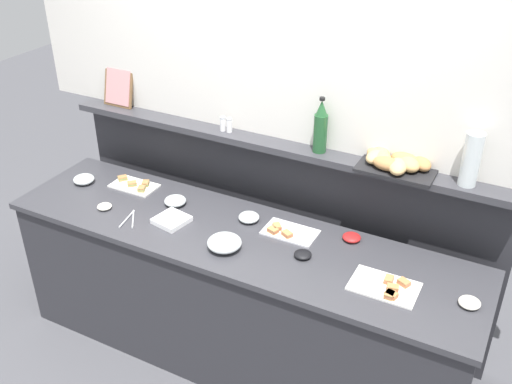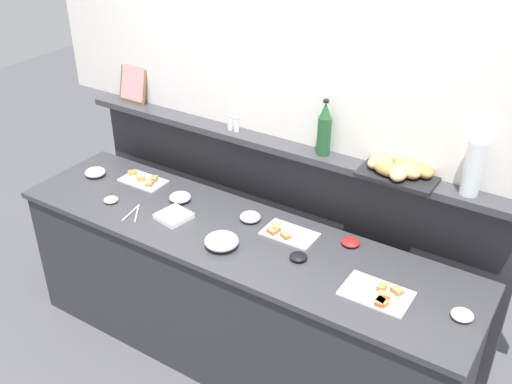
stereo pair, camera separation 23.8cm
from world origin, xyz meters
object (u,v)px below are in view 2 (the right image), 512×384
salt_shaker (230,123)px  pepper_shaker (236,124)px  condiment_bowl_teal (298,257)px  sandwich_platter_front (143,180)px  glass_bowl_large (180,198)px  sandwich_platter_side (287,233)px  glass_bowl_extra (222,242)px  glass_bowl_medium (95,173)px  condiment_bowl_dark (351,242)px  serving_tongs (134,213)px  framed_picture (133,83)px  sandwich_platter_rear (379,294)px  wine_bottle_green (324,130)px  bread_basket (396,167)px  condiment_bowl_cream (111,200)px  napkin_stack (174,216)px  condiment_bowl_red (462,315)px  glass_bowl_small (250,217)px  water_carafe (473,168)px

salt_shaker → pepper_shaker: 0.04m
condiment_bowl_teal → salt_shaker: (-0.74, 0.46, 0.40)m
sandwich_platter_front → glass_bowl_large: glass_bowl_large is taller
sandwich_platter_side → sandwich_platter_front: (-1.06, 0.03, 0.00)m
glass_bowl_extra → glass_bowl_medium: bearing=170.0°
condiment_bowl_dark → serving_tongs: size_ratio=0.54×
framed_picture → condiment_bowl_dark: bearing=-8.0°
sandwich_platter_rear → wine_bottle_green: wine_bottle_green is taller
sandwich_platter_rear → sandwich_platter_side: bearing=161.6°
bread_basket → framed_picture: bearing=178.7°
wine_bottle_green → condiment_bowl_cream: bearing=-152.4°
glass_bowl_extra → salt_shaker: (-0.34, 0.59, 0.39)m
sandwich_platter_side → serving_tongs: 0.90m
sandwich_platter_rear → salt_shaker: salt_shaker is taller
napkin_stack → wine_bottle_green: size_ratio=0.54×
glass_bowl_extra → condiment_bowl_teal: size_ratio=2.00×
glass_bowl_medium → serving_tongs: size_ratio=0.71×
sandwich_platter_front → glass_bowl_extra: (0.83, -0.31, 0.02)m
salt_shaker → condiment_bowl_red: bearing=-16.0°
sandwich_platter_side → sandwich_platter_rear: size_ratio=0.91×
glass_bowl_large → glass_bowl_small: bearing=5.7°
sandwich_platter_front → water_carafe: (1.90, 0.27, 0.50)m
sandwich_platter_front → wine_bottle_green: (1.10, 0.28, 0.51)m
sandwich_platter_rear → condiment_bowl_dark: 0.42m
condiment_bowl_dark → sandwich_platter_front: bearing=-177.0°
condiment_bowl_teal → wine_bottle_green: (-0.12, 0.47, 0.50)m
sandwich_platter_front → serving_tongs: bearing=-56.2°
wine_bottle_green → framed_picture: bearing=178.7°
serving_tongs → pepper_shaker: (0.32, 0.59, 0.41)m
sandwich_platter_side → condiment_bowl_dark: 0.35m
sandwich_platter_rear → napkin_stack: size_ratio=1.91×
condiment_bowl_red → bread_basket: 0.80m
pepper_shaker → framed_picture: size_ratio=0.35×
glass_bowl_small → water_carafe: bearing=15.0°
condiment_bowl_red → water_carafe: bearing=109.7°
condiment_bowl_teal → wine_bottle_green: bearing=104.7°
condiment_bowl_red → condiment_bowl_cream: 2.06m
sandwich_platter_side → salt_shaker: bearing=152.3°
bread_basket → serving_tongs: bearing=-155.9°
salt_shaker → bread_basket: size_ratio=0.21×
glass_bowl_large → condiment_bowl_cream: glass_bowl_large is taller
sandwich_platter_front → wine_bottle_green: bearing=14.3°
bread_basket → framed_picture: 1.84m
sandwich_platter_rear → sandwich_platter_front: bearing=172.1°
condiment_bowl_cream → salt_shaker: size_ratio=0.99×
condiment_bowl_dark → condiment_bowl_teal: condiment_bowl_dark is taller
glass_bowl_medium → salt_shaker: (0.80, 0.38, 0.39)m
bread_basket → wine_bottle_green: bearing=178.5°
sandwich_platter_rear → napkin_stack: sandwich_platter_rear is taller
salt_shaker → water_carafe: 1.41m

